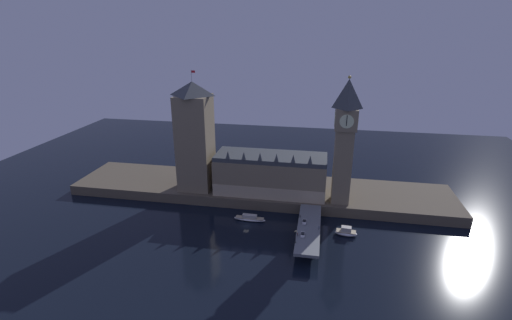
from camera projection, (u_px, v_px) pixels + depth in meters
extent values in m
plane|color=black|center=(246.00, 227.00, 184.95)|extent=(400.00, 400.00, 0.00)
cube|color=brown|center=(259.00, 190.00, 220.08)|extent=(220.00, 42.00, 5.67)
cube|color=#7F7056|center=(271.00, 175.00, 208.14)|extent=(61.23, 23.15, 19.46)
cube|color=tan|center=(267.00, 194.00, 199.43)|extent=(61.23, 0.20, 7.00)
cube|color=#383D42|center=(271.00, 157.00, 204.44)|extent=(61.23, 21.30, 2.40)
cone|color=#383D42|center=(228.00, 155.00, 197.90)|extent=(2.40, 2.40, 4.28)
cone|color=#383D42|center=(244.00, 156.00, 196.42)|extent=(2.40, 2.40, 4.28)
cone|color=#383D42|center=(260.00, 157.00, 194.94)|extent=(2.40, 2.40, 4.28)
cone|color=#383D42|center=(277.00, 158.00, 193.46)|extent=(2.40, 2.40, 4.28)
cone|color=#383D42|center=(293.00, 159.00, 191.98)|extent=(2.40, 2.40, 4.28)
cone|color=#383D42|center=(310.00, 160.00, 190.50)|extent=(2.40, 2.40, 4.28)
cube|color=#7F7056|center=(342.00, 166.00, 192.65)|extent=(9.19, 9.19, 39.88)
cube|color=#7F7056|center=(346.00, 119.00, 184.07)|extent=(10.84, 10.84, 10.73)
cylinder|color=beige|center=(347.00, 122.00, 178.94)|extent=(6.91, 0.25, 6.91)
cylinder|color=beige|center=(346.00, 116.00, 189.20)|extent=(6.91, 0.25, 6.91)
cylinder|color=beige|center=(358.00, 119.00, 183.13)|extent=(0.25, 6.91, 6.91)
cylinder|color=beige|center=(335.00, 118.00, 185.01)|extent=(0.25, 6.91, 6.91)
cube|color=black|center=(347.00, 121.00, 178.59)|extent=(0.36, 0.10, 5.18)
pyramid|color=#383D42|center=(348.00, 94.00, 179.83)|extent=(10.84, 10.84, 14.29)
sphere|color=gold|center=(350.00, 77.00, 177.14)|extent=(1.60, 1.60, 1.60)
cube|color=#7F7056|center=(195.00, 143.00, 208.12)|extent=(17.98, 17.98, 53.66)
pyramid|color=#383D42|center=(192.00, 88.00, 197.77)|extent=(18.34, 18.34, 7.43)
cylinder|color=#99999E|center=(191.00, 76.00, 195.50)|extent=(0.24, 0.24, 6.00)
cube|color=red|center=(193.00, 72.00, 194.60)|extent=(2.00, 0.08, 1.20)
cube|color=slate|center=(309.00, 228.00, 173.26)|extent=(10.58, 46.00, 1.40)
cube|color=brown|center=(307.00, 247.00, 163.63)|extent=(8.99, 3.20, 4.58)
cube|color=brown|center=(308.00, 234.00, 174.28)|extent=(8.99, 3.20, 4.58)
cube|color=brown|center=(310.00, 222.00, 184.92)|extent=(8.99, 3.20, 4.58)
cube|color=silver|center=(304.00, 222.00, 176.29)|extent=(1.80, 4.37, 0.78)
cube|color=black|center=(304.00, 221.00, 176.08)|extent=(1.48, 1.97, 0.45)
cylinder|color=black|center=(303.00, 221.00, 177.77)|extent=(0.22, 0.64, 0.64)
cylinder|color=black|center=(306.00, 221.00, 177.48)|extent=(0.22, 0.64, 0.64)
cylinder|color=black|center=(302.00, 224.00, 175.27)|extent=(0.22, 0.64, 0.64)
cylinder|color=black|center=(306.00, 224.00, 174.98)|extent=(0.22, 0.64, 0.64)
cube|color=silver|center=(303.00, 235.00, 165.41)|extent=(1.81, 4.33, 0.78)
cube|color=black|center=(303.00, 234.00, 165.20)|extent=(1.48, 1.95, 0.45)
cylinder|color=black|center=(301.00, 233.00, 166.88)|extent=(0.22, 0.64, 0.64)
cylinder|color=black|center=(305.00, 234.00, 166.59)|extent=(0.22, 0.64, 0.64)
cylinder|color=black|center=(301.00, 237.00, 164.40)|extent=(0.22, 0.64, 0.64)
cylinder|color=black|center=(304.00, 237.00, 164.11)|extent=(0.22, 0.64, 0.64)
cylinder|color=black|center=(297.00, 235.00, 165.41)|extent=(0.28, 0.28, 0.81)
cylinder|color=brown|center=(298.00, 234.00, 165.15)|extent=(0.38, 0.38, 0.67)
sphere|color=tan|center=(298.00, 233.00, 165.00)|extent=(0.22, 0.22, 0.22)
cylinder|color=black|center=(319.00, 229.00, 170.74)|extent=(0.28, 0.28, 0.88)
cylinder|color=navy|center=(319.00, 227.00, 170.47)|extent=(0.38, 0.38, 0.73)
sphere|color=tan|center=(319.00, 226.00, 170.31)|extent=(0.24, 0.24, 0.24)
cylinder|color=black|center=(300.00, 217.00, 181.21)|extent=(0.28, 0.28, 0.76)
cylinder|color=black|center=(300.00, 216.00, 180.98)|extent=(0.38, 0.38, 0.63)
sphere|color=tan|center=(300.00, 215.00, 180.83)|extent=(0.21, 0.21, 0.21)
cylinder|color=#2D3333|center=(295.00, 242.00, 160.17)|extent=(0.56, 0.56, 0.50)
cylinder|color=#2D3333|center=(296.00, 237.00, 159.27)|extent=(0.18, 0.18, 4.83)
sphere|color=#F9E5A3|center=(296.00, 231.00, 158.27)|extent=(0.60, 0.60, 0.60)
sphere|color=#F9E5A3|center=(295.00, 232.00, 158.46)|extent=(0.44, 0.44, 0.44)
sphere|color=#F9E5A3|center=(297.00, 232.00, 158.31)|extent=(0.44, 0.44, 0.44)
ellipsoid|color=white|center=(250.00, 219.00, 190.53)|extent=(16.63, 4.08, 1.66)
cube|color=tan|center=(250.00, 218.00, 190.28)|extent=(14.63, 3.29, 0.24)
cube|color=#B7B2A8|center=(250.00, 216.00, 189.96)|extent=(7.50, 2.46, 1.66)
ellipsoid|color=white|center=(346.00, 233.00, 177.10)|extent=(10.78, 5.51, 2.21)
cube|color=tan|center=(346.00, 231.00, 176.76)|extent=(9.46, 4.48, 0.24)
cube|color=#B7B2A8|center=(346.00, 229.00, 176.34)|extent=(4.91, 3.28, 2.21)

